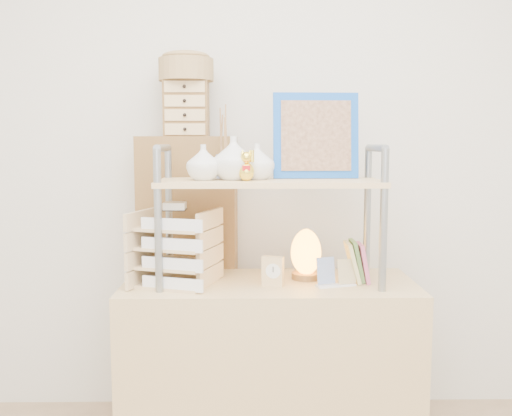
{
  "coord_description": "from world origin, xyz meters",
  "views": [
    {
      "loc": [
        -0.09,
        -1.1,
        1.32
      ],
      "look_at": [
        -0.06,
        1.2,
        1.06
      ],
      "focal_mm": 40.0,
      "sensor_mm": 36.0,
      "label": 1
    }
  ],
  "objects": [
    {
      "name": "postcard_stand",
      "position": [
        0.26,
        1.13,
        0.78
      ],
      "size": [
        0.17,
        0.09,
        0.12
      ],
      "color": "white",
      "rests_on": "desk"
    },
    {
      "name": "woven_basket",
      "position": [
        -0.37,
        1.55,
        1.65
      ],
      "size": [
        0.25,
        0.25,
        0.1
      ],
      "primitive_type": "cylinder",
      "color": "olive",
      "rests_on": "drawer_chest"
    },
    {
      "name": "desk_clock",
      "position": [
        0.01,
        1.13,
        0.81
      ],
      "size": [
        0.09,
        0.06,
        0.12
      ],
      "color": "tan",
      "rests_on": "desk"
    },
    {
      "name": "cabinet",
      "position": [
        -0.37,
        1.57,
        0.68
      ],
      "size": [
        0.46,
        0.26,
        1.35
      ],
      "primitive_type": "cube",
      "rotation": [
        0.0,
        0.0,
        -0.04
      ],
      "color": "brown",
      "rests_on": "ground"
    },
    {
      "name": "drawer_chest",
      "position": [
        -0.37,
        1.55,
        1.48
      ],
      "size": [
        0.2,
        0.16,
        0.25
      ],
      "color": "brown",
      "rests_on": "cabinet"
    },
    {
      "name": "salt_lamp",
      "position": [
        0.15,
        1.25,
        0.86
      ],
      "size": [
        0.14,
        0.13,
        0.21
      ],
      "color": "brown",
      "rests_on": "desk"
    },
    {
      "name": "desk",
      "position": [
        0.0,
        1.2,
        0.38
      ],
      "size": [
        1.2,
        0.5,
        0.75
      ],
      "primitive_type": "cube",
      "color": "tan",
      "rests_on": "ground"
    },
    {
      "name": "hutch",
      "position": [
        -0.03,
        1.21,
        1.2
      ],
      "size": [
        0.9,
        0.34,
        0.78
      ],
      "color": "gray",
      "rests_on": "desk"
    },
    {
      "name": "letter_tray",
      "position": [
        -0.38,
        1.16,
        0.88
      ],
      "size": [
        0.34,
        0.34,
        0.34
      ],
      "color": "tan",
      "rests_on": "desk"
    }
  ]
}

